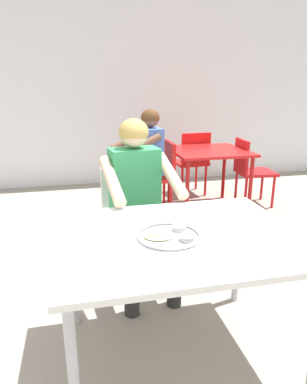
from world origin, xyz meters
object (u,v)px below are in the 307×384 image
(chair_foreground, at_px, (131,214))
(table_background_red, at_px, (208,157))
(chair_red_left, at_px, (160,172))
(thali_tray, at_px, (170,235))
(patron_background, at_px, (143,154))
(table_foreground, at_px, (179,246))
(diner_foreground, at_px, (138,193))
(chair_red_far, at_px, (192,159))
(chair_red_right, at_px, (250,168))

(chair_foreground, xyz_separation_m, table_background_red, (1.13, 1.26, 0.15))
(table_background_red, xyz_separation_m, chair_red_left, (-0.58, -0.01, -0.15))
(thali_tray, xyz_separation_m, chair_foreground, (-0.04, 0.99, -0.25))
(thali_tray, height_order, patron_background, patron_background)
(thali_tray, relative_size, chair_foreground, 0.37)
(table_foreground, xyz_separation_m, diner_foreground, (-0.07, 0.74, 0.06))
(chair_red_far, bearing_deg, thali_tray, -111.21)
(table_foreground, distance_m, table_background_red, 2.45)
(chair_red_far, bearing_deg, table_background_red, -90.36)
(table_foreground, relative_size, thali_tray, 3.85)
(table_foreground, distance_m, patron_background, 2.22)
(diner_foreground, xyz_separation_m, chair_red_right, (1.68, 1.53, -0.26))
(chair_foreground, height_order, table_background_red, chair_foreground)
(table_foreground, relative_size, diner_foreground, 0.98)
(table_foreground, height_order, chair_red_far, chair_red_far)
(table_background_red, bearing_deg, chair_red_far, 89.64)
(diner_foreground, distance_m, patron_background, 1.50)
(diner_foreground, relative_size, chair_red_left, 1.46)
(diner_foreground, bearing_deg, table_background_red, 53.25)
(table_foreground, bearing_deg, chair_red_left, 78.50)
(chair_red_left, bearing_deg, table_background_red, 0.97)
(chair_red_left, bearing_deg, table_foreground, -101.50)
(chair_foreground, xyz_separation_m, patron_background, (0.34, 1.25, 0.23))
(thali_tray, height_order, chair_red_left, chair_red_left)
(chair_red_right, relative_size, chair_red_far, 0.96)
(chair_foreground, bearing_deg, chair_red_right, 37.59)
(table_foreground, relative_size, chair_red_left, 1.43)
(chair_foreground, xyz_separation_m, chair_red_right, (1.70, 1.31, -0.02))
(thali_tray, distance_m, chair_red_far, 3.04)
(thali_tray, xyz_separation_m, chair_red_left, (0.51, 2.24, -0.25))
(diner_foreground, bearing_deg, chair_foreground, 95.45)
(table_foreground, bearing_deg, chair_red_far, 69.65)
(table_foreground, xyz_separation_m, patron_background, (0.24, 2.21, 0.05))
(patron_background, bearing_deg, table_foreground, -96.26)
(table_foreground, height_order, chair_red_right, chair_red_right)
(chair_red_far, bearing_deg, chair_red_right, -43.19)
(chair_red_left, xyz_separation_m, chair_red_far, (0.59, 0.58, 0.01))
(chair_foreground, height_order, patron_background, patron_background)
(diner_foreground, xyz_separation_m, chair_red_far, (1.11, 2.06, -0.23))
(table_background_red, bearing_deg, chair_red_left, -179.03)
(chair_red_right, bearing_deg, chair_red_far, 136.81)
(chair_foreground, distance_m, chair_red_right, 2.14)
(thali_tray, distance_m, diner_foreground, 0.77)
(table_background_red, relative_size, chair_red_left, 1.03)
(chair_red_left, relative_size, chair_red_right, 1.02)
(chair_red_right, xyz_separation_m, patron_background, (-1.36, -0.06, 0.24))
(table_background_red, height_order, chair_red_right, chair_red_right)
(table_background_red, bearing_deg, chair_foreground, -131.82)
(diner_foreground, distance_m, table_background_red, 1.85)
(chair_red_left, distance_m, chair_red_far, 0.83)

